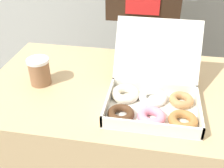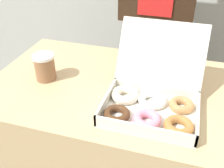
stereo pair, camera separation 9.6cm
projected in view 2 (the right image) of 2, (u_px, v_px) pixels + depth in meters
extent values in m
cube|color=tan|center=(113.00, 148.00, 1.28)|extent=(1.02, 0.66, 0.75)
cube|color=white|center=(149.00, 113.00, 0.92)|extent=(0.33, 0.24, 0.01)
cube|color=white|center=(106.00, 100.00, 0.94)|extent=(0.01, 0.24, 0.04)
cube|color=white|center=(197.00, 117.00, 0.87)|extent=(0.01, 0.24, 0.04)
cube|color=white|center=(143.00, 131.00, 0.81)|extent=(0.33, 0.01, 0.04)
cube|color=white|center=(155.00, 89.00, 1.00)|extent=(0.33, 0.01, 0.04)
cube|color=white|center=(161.00, 53.00, 0.98)|extent=(0.33, 0.13, 0.21)
torus|color=#4C2D19|center=(117.00, 114.00, 0.89)|extent=(0.13, 0.13, 0.03)
torus|color=silver|center=(125.00, 95.00, 0.98)|extent=(0.14, 0.14, 0.03)
torus|color=pink|center=(147.00, 119.00, 0.86)|extent=(0.12, 0.12, 0.03)
torus|color=white|center=(152.00, 100.00, 0.96)|extent=(0.14, 0.14, 0.03)
torus|color=#A87038|center=(179.00, 126.00, 0.84)|extent=(0.13, 0.13, 0.03)
torus|color=#B27F4C|center=(181.00, 105.00, 0.93)|extent=(0.13, 0.13, 0.03)
cylinder|color=#8C6042|center=(45.00, 68.00, 1.09)|extent=(0.08, 0.08, 0.10)
cylinder|color=white|center=(43.00, 56.00, 1.06)|extent=(0.09, 0.09, 0.01)
cylinder|color=#4C4742|center=(150.00, 85.00, 1.65)|extent=(0.21, 0.21, 0.86)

